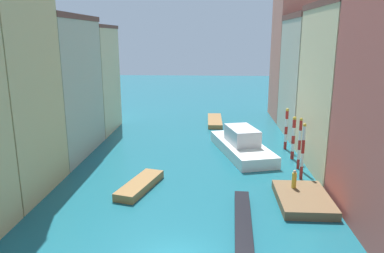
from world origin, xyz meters
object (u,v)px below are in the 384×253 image
(waterfront_dock, at_px, (303,199))
(mooring_pole_0, at_px, (303,151))
(vaporetto_white, at_px, (242,144))
(person_on_dock, at_px, (294,180))
(gondola_black, at_px, (243,223))
(mooring_pole_1, at_px, (300,143))
(mooring_pole_2, at_px, (293,137))
(motorboat_0, at_px, (215,121))
(mooring_pole_3, at_px, (286,128))
(motorboat_1, at_px, (140,185))

(waterfront_dock, height_order, mooring_pole_0, mooring_pole_0)
(vaporetto_white, bearing_deg, waterfront_dock, -72.56)
(person_on_dock, relative_size, gondola_black, 0.16)
(person_on_dock, height_order, mooring_pole_1, mooring_pole_1)
(vaporetto_white, bearing_deg, mooring_pole_2, -17.15)
(vaporetto_white, bearing_deg, mooring_pole_1, -41.35)
(mooring_pole_2, height_order, gondola_black, mooring_pole_2)
(gondola_black, bearing_deg, mooring_pole_2, 66.84)
(mooring_pole_1, height_order, motorboat_0, mooring_pole_1)
(waterfront_dock, distance_m, motorboat_0, 27.45)
(person_on_dock, xyz_separation_m, vaporetto_white, (-3.37, 10.85, -0.36))
(mooring_pole_3, xyz_separation_m, gondola_black, (-6.13, -17.96, -2.14))
(mooring_pole_3, relative_size, gondola_black, 0.50)
(waterfront_dock, height_order, mooring_pole_2, mooring_pole_2)
(mooring_pole_1, height_order, gondola_black, mooring_pole_1)
(mooring_pole_1, bearing_deg, mooring_pole_0, -96.98)
(waterfront_dock, relative_size, motorboat_0, 0.73)
(mooring_pole_0, relative_size, gondola_black, 0.55)
(mooring_pole_2, xyz_separation_m, vaporetto_white, (-5.15, 1.59, -1.32))
(gondola_black, relative_size, motorboat_1, 1.49)
(mooring_pole_1, height_order, mooring_pole_2, mooring_pole_1)
(waterfront_dock, distance_m, mooring_pole_2, 10.87)
(vaporetto_white, relative_size, gondola_black, 1.29)
(mooring_pole_0, bearing_deg, motorboat_1, -168.11)
(mooring_pole_3, bearing_deg, waterfront_dock, -95.02)
(waterfront_dock, bearing_deg, mooring_pole_0, 79.11)
(mooring_pole_3, bearing_deg, gondola_black, -108.84)
(motorboat_1, bearing_deg, mooring_pole_0, 11.89)
(mooring_pole_0, bearing_deg, vaporetto_white, 123.41)
(mooring_pole_1, xyz_separation_m, gondola_black, (-6.18, -11.60, -2.30))
(waterfront_dock, xyz_separation_m, vaporetto_white, (-3.83, 12.19, 0.67))
(waterfront_dock, height_order, vaporetto_white, vaporetto_white)
(vaporetto_white, bearing_deg, mooring_pole_0, -56.59)
(person_on_dock, relative_size, motorboat_1, 0.24)
(mooring_pole_2, bearing_deg, mooring_pole_1, -90.64)
(mooring_pole_1, xyz_separation_m, vaporetto_white, (-5.12, 4.50, -1.57))
(waterfront_dock, distance_m, mooring_pole_3, 14.25)
(mooring_pole_0, distance_m, mooring_pole_1, 2.77)
(mooring_pole_3, bearing_deg, person_on_dock, -97.61)
(mooring_pole_2, height_order, motorboat_0, mooring_pole_2)
(waterfront_dock, height_order, gondola_black, waterfront_dock)
(person_on_dock, distance_m, gondola_black, 6.96)
(mooring_pole_2, bearing_deg, waterfront_dock, -97.10)
(waterfront_dock, xyz_separation_m, mooring_pole_1, (1.29, 7.69, 2.23))
(waterfront_dock, bearing_deg, motorboat_1, 171.30)
(vaporetto_white, bearing_deg, motorboat_0, 101.29)
(person_on_dock, height_order, motorboat_1, person_on_dock)
(mooring_pole_0, xyz_separation_m, motorboat_0, (-7.66, 21.67, -2.33))
(mooring_pole_0, xyz_separation_m, mooring_pole_1, (0.34, 2.75, -0.06))
(person_on_dock, distance_m, mooring_pole_2, 9.48)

